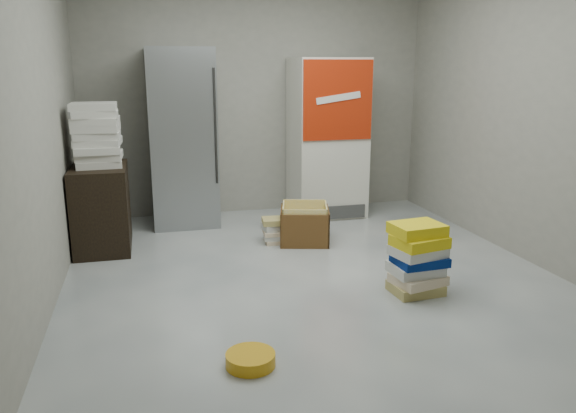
% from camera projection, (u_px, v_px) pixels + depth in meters
% --- Properties ---
extents(ground, '(5.00, 5.00, 0.00)m').
position_uv_depth(ground, '(319.00, 284.00, 4.52)').
color(ground, beige).
rests_on(ground, ground).
extents(room_shell, '(4.04, 5.04, 2.82)m').
position_uv_depth(room_shell, '(322.00, 54.00, 4.09)').
color(room_shell, gray).
rests_on(room_shell, ground).
extents(steel_fridge, '(0.70, 0.72, 1.90)m').
position_uv_depth(steel_fridge, '(182.00, 138.00, 6.08)').
color(steel_fridge, '#9FA1A6').
rests_on(steel_fridge, ground).
extents(coke_cooler, '(0.80, 0.73, 1.80)m').
position_uv_depth(coke_cooler, '(327.00, 138.00, 6.48)').
color(coke_cooler, silver).
rests_on(coke_cooler, ground).
extents(wood_shelf, '(0.50, 0.80, 0.80)m').
position_uv_depth(wood_shelf, '(102.00, 208.00, 5.33)').
color(wood_shelf, black).
rests_on(wood_shelf, ground).
extents(supply_box_stack, '(0.43, 0.44, 0.58)m').
position_uv_depth(supply_box_stack, '(97.00, 135.00, 5.17)').
color(supply_box_stack, silver).
rests_on(supply_box_stack, wood_shelf).
extents(phonebook_stack_main, '(0.43, 0.39, 0.55)m').
position_uv_depth(phonebook_stack_main, '(418.00, 259.00, 4.29)').
color(phonebook_stack_main, tan).
rests_on(phonebook_stack_main, ground).
extents(phonebook_stack_side, '(0.32, 0.27, 0.25)m').
position_uv_depth(phonebook_stack_side, '(278.00, 230.00, 5.57)').
color(phonebook_stack_side, beige).
rests_on(phonebook_stack_side, ground).
extents(cardboard_box, '(0.58, 0.58, 0.38)m').
position_uv_depth(cardboard_box, '(305.00, 226.00, 5.58)').
color(cardboard_box, yellow).
rests_on(cardboard_box, ground).
extents(bucket_lid, '(0.35, 0.35, 0.08)m').
position_uv_depth(bucket_lid, '(251.00, 360.00, 3.29)').
color(bucket_lid, gold).
rests_on(bucket_lid, ground).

